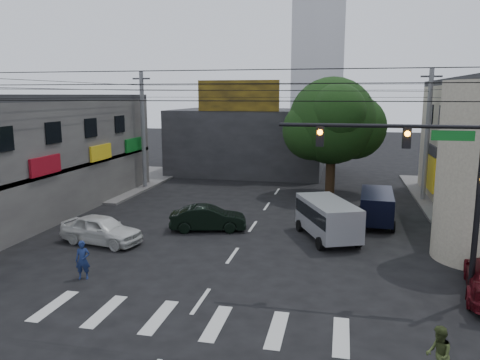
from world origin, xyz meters
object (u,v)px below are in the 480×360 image
(traffic_officer, at_px, (83,260))
(traffic_gantry, at_px, (430,169))
(utility_pole_far_right, at_px, (427,136))
(white_compact, at_px, (101,229))
(pedestrian_olive, at_px, (438,355))
(street_tree, at_px, (332,121))
(navy_van, at_px, (376,208))
(dark_sedan, at_px, (208,218))
(silver_minivan, at_px, (327,220))
(utility_pole_far_left, at_px, (143,131))

(traffic_officer, bearing_deg, traffic_gantry, -14.15)
(utility_pole_far_right, bearing_deg, traffic_gantry, -98.94)
(white_compact, bearing_deg, utility_pole_far_right, -40.91)
(utility_pole_far_right, distance_m, pedestrian_olive, 22.84)
(street_tree, xyz_separation_m, traffic_gantry, (3.82, -18.00, -0.64))
(street_tree, height_order, white_compact, street_tree)
(navy_van, xyz_separation_m, traffic_officer, (-12.16, -11.16, -0.13))
(street_tree, distance_m, navy_van, 9.51)
(utility_pole_far_right, bearing_deg, street_tree, 171.25)
(traffic_gantry, xyz_separation_m, dark_sedan, (-10.09, 6.76, -4.15))
(utility_pole_far_right, xyz_separation_m, white_compact, (-17.35, -13.63, -3.87))
(white_compact, height_order, silver_minivan, silver_minivan)
(traffic_gantry, distance_m, navy_van, 10.93)
(silver_minivan, xyz_separation_m, traffic_officer, (-9.49, -7.54, -0.21))
(utility_pole_far_right, relative_size, silver_minivan, 1.82)
(silver_minivan, relative_size, traffic_officer, 3.18)
(utility_pole_far_left, relative_size, white_compact, 2.04)
(dark_sedan, xyz_separation_m, white_compact, (-4.59, -3.39, 0.04))
(street_tree, relative_size, silver_minivan, 1.72)
(navy_van, bearing_deg, traffic_officer, 135.61)
(street_tree, relative_size, traffic_officer, 5.47)
(white_compact, bearing_deg, street_tree, -25.63)
(traffic_gantry, relative_size, silver_minivan, 1.42)
(utility_pole_far_left, relative_size, navy_van, 1.95)
(silver_minivan, relative_size, pedestrian_olive, 3.31)
(utility_pole_far_left, height_order, navy_van, utility_pole_far_left)
(navy_van, relative_size, traffic_officer, 2.97)
(street_tree, relative_size, utility_pole_far_left, 0.95)
(street_tree, bearing_deg, traffic_officer, -116.04)
(silver_minivan, height_order, navy_van, silver_minivan)
(utility_pole_far_left, xyz_separation_m, traffic_officer, (5.22, -18.00, -3.80))
(utility_pole_far_left, bearing_deg, traffic_officer, -73.83)
(street_tree, height_order, utility_pole_far_right, utility_pole_far_right)
(silver_minivan, bearing_deg, traffic_officer, 105.36)
(traffic_officer, bearing_deg, utility_pole_far_right, 30.26)
(dark_sedan, xyz_separation_m, pedestrian_olive, (9.71, -12.06, 0.08))
(traffic_gantry, height_order, utility_pole_far_right, utility_pole_far_right)
(dark_sedan, bearing_deg, street_tree, -43.15)
(utility_pole_far_left, bearing_deg, silver_minivan, -35.43)
(traffic_gantry, height_order, traffic_officer, traffic_gantry)
(utility_pole_far_right, distance_m, dark_sedan, 16.83)
(street_tree, distance_m, white_compact, 18.83)
(traffic_gantry, distance_m, dark_sedan, 12.83)
(utility_pole_far_left, height_order, traffic_officer, utility_pole_far_left)
(traffic_gantry, relative_size, utility_pole_far_right, 0.78)
(pedestrian_olive, bearing_deg, navy_van, -175.26)
(white_compact, height_order, pedestrian_olive, pedestrian_olive)
(utility_pole_far_right, bearing_deg, dark_sedan, -141.25)
(utility_pole_far_right, bearing_deg, white_compact, -141.85)
(utility_pole_far_right, bearing_deg, navy_van, -117.94)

